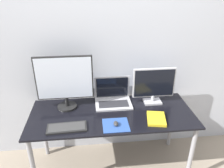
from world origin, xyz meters
The scene contains 9 objects.
wall_back centered at (0.00, 0.72, 1.25)m, with size 7.00×0.05×2.50m.
desk centered at (0.00, 0.33, 0.62)m, with size 1.59×0.66×0.70m.
monitor_left centered at (-0.44, 0.49, 1.00)m, with size 0.55×0.19×0.55m.
monitor_right centered at (0.45, 0.49, 0.91)m, with size 0.43×0.13×0.39m.
laptop centered at (0.03, 0.54, 0.77)m, with size 0.37×0.26×0.26m.
keyboard centered at (-0.42, 0.13, 0.71)m, with size 0.35×0.16×0.02m.
mousepad centered at (0.01, 0.13, 0.71)m, with size 0.23×0.21×0.00m.
mouse centered at (0.01, 0.12, 0.73)m, with size 0.04×0.07×0.03m.
book centered at (0.40, 0.17, 0.72)m, with size 0.20×0.25×0.03m.
Camera 1 is at (-0.19, -1.45, 1.90)m, focal length 35.00 mm.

